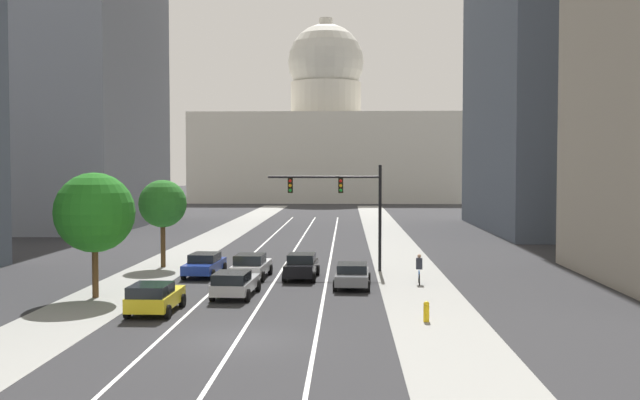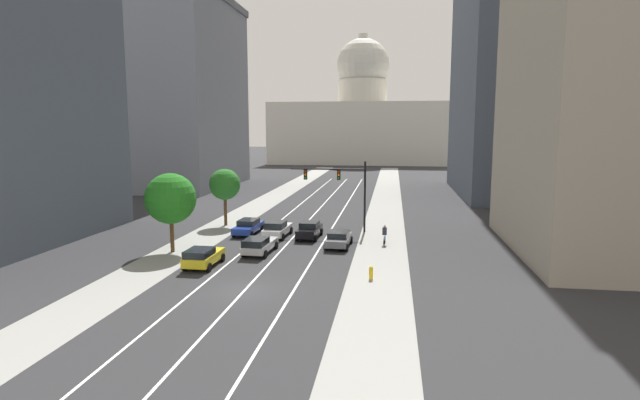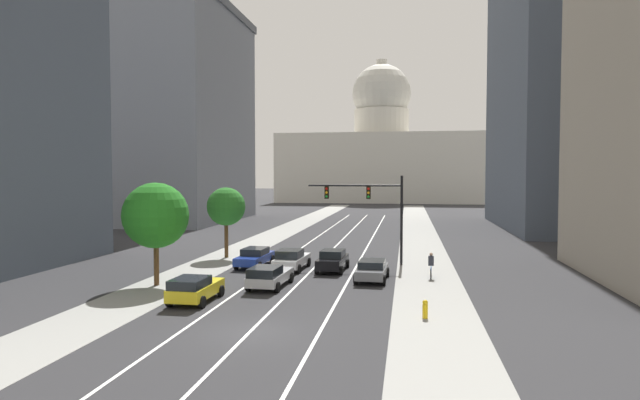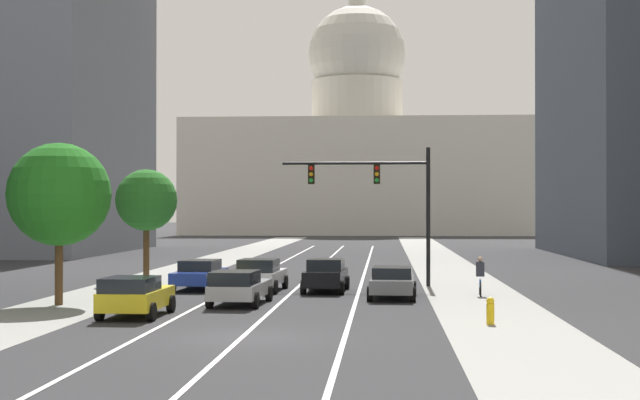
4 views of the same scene
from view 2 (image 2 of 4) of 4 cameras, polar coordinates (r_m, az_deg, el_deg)
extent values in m
plane|color=#2B2B2D|center=(70.63, 0.80, -0.06)|extent=(400.00, 400.00, 0.00)
cube|color=gray|center=(67.33, -6.66, -0.51)|extent=(4.21, 130.00, 0.01)
cube|color=gray|center=(65.12, 7.37, -0.81)|extent=(4.21, 130.00, 0.01)
cube|color=white|center=(56.54, -4.21, -2.11)|extent=(0.16, 90.00, 0.01)
cube|color=white|center=(55.97, -1.17, -2.20)|extent=(0.16, 90.00, 0.01)
cube|color=white|center=(55.57, 1.91, -2.27)|extent=(0.16, 90.00, 0.01)
cube|color=gray|center=(91.26, -15.63, 11.12)|extent=(17.04, 26.23, 30.61)
cube|color=#4C5666|center=(84.09, 22.11, 18.42)|extent=(17.75, 29.83, 51.82)
cube|color=beige|center=(148.87, 4.75, 7.48)|extent=(51.00, 24.94, 17.01)
cylinder|color=beige|center=(149.22, 4.81, 12.01)|extent=(13.98, 13.98, 6.59)
sphere|color=beige|center=(149.91, 4.84, 14.84)|extent=(15.01, 15.01, 15.01)
cylinder|color=beige|center=(150.86, 4.87, 17.39)|extent=(2.70, 2.70, 3.75)
cube|color=#1E389E|center=(48.86, -8.04, -3.08)|extent=(1.98, 4.85, 0.58)
cube|color=black|center=(48.82, -8.03, -2.45)|extent=(1.71, 2.31, 0.49)
cylinder|color=black|center=(50.70, -8.38, -3.01)|extent=(0.25, 0.65, 0.64)
cylinder|color=black|center=(50.16, -6.49, -3.09)|extent=(0.25, 0.65, 0.64)
cylinder|color=black|center=(47.71, -9.66, -3.73)|extent=(0.25, 0.65, 0.64)
cylinder|color=black|center=(47.14, -7.67, -3.84)|extent=(0.25, 0.65, 0.64)
cube|color=slate|center=(43.20, 2.12, -4.48)|extent=(1.95, 4.39, 0.57)
cube|color=black|center=(42.97, 2.10, -3.84)|extent=(1.72, 2.22, 0.46)
cylinder|color=black|center=(44.81, 1.26, -4.39)|extent=(0.25, 0.65, 0.64)
cylinder|color=black|center=(44.57, 3.52, -4.47)|extent=(0.25, 0.65, 0.64)
cylinder|color=black|center=(41.98, 0.62, -5.24)|extent=(0.25, 0.65, 0.64)
cylinder|color=black|center=(41.72, 3.03, -5.34)|extent=(0.25, 0.65, 0.64)
cube|color=#B2B5BA|center=(41.38, -6.74, -5.10)|extent=(2.00, 4.64, 0.56)
cube|color=black|center=(40.23, -7.23, -4.69)|extent=(1.75, 2.30, 0.52)
cylinder|color=black|center=(43.15, -7.23, -4.94)|extent=(0.25, 0.65, 0.64)
cylinder|color=black|center=(42.64, -4.95, -5.06)|extent=(0.25, 0.65, 0.64)
cylinder|color=black|center=(40.30, -8.61, -5.90)|extent=(0.25, 0.65, 0.64)
cylinder|color=black|center=(39.75, -6.18, -6.05)|extent=(0.25, 0.65, 0.64)
cube|color=silver|center=(47.31, -4.79, -3.37)|extent=(2.02, 4.60, 0.62)
cube|color=black|center=(46.64, -5.00, -2.79)|extent=(1.76, 2.11, 0.58)
cylinder|color=black|center=(49.07, -5.32, -3.33)|extent=(0.25, 0.65, 0.64)
cylinder|color=black|center=(48.60, -3.27, -3.41)|extent=(0.25, 0.65, 0.64)
cylinder|color=black|center=(46.19, -6.38, -4.06)|extent=(0.25, 0.65, 0.64)
cylinder|color=black|center=(45.69, -4.22, -4.16)|extent=(0.25, 0.65, 0.64)
cube|color=yellow|center=(38.17, -12.90, -6.31)|extent=(1.86, 4.10, 0.64)
cube|color=black|center=(37.27, -13.41, -5.78)|extent=(1.69, 2.24, 0.49)
cylinder|color=black|center=(39.82, -13.35, -6.20)|extent=(0.23, 0.64, 0.64)
cylinder|color=black|center=(39.18, -10.89, -6.36)|extent=(0.23, 0.64, 0.64)
cylinder|color=black|center=(37.36, -14.97, -7.20)|extent=(0.23, 0.64, 0.64)
cylinder|color=black|center=(36.68, -12.36, -7.40)|extent=(0.23, 0.64, 0.64)
cube|color=black|center=(46.56, -1.20, -3.48)|extent=(1.88, 4.38, 0.69)
cube|color=black|center=(46.47, -1.19, -2.75)|extent=(1.65, 2.07, 0.51)
cylinder|color=black|center=(48.21, -1.84, -3.50)|extent=(0.25, 0.65, 0.64)
cylinder|color=black|center=(47.88, 0.16, -3.58)|extent=(0.25, 0.65, 0.64)
cylinder|color=black|center=(45.41, -2.63, -4.23)|extent=(0.25, 0.65, 0.64)
cylinder|color=black|center=(45.06, -0.51, -4.32)|extent=(0.25, 0.65, 0.64)
cylinder|color=black|center=(48.94, 5.05, 0.33)|extent=(0.20, 0.20, 6.84)
cylinder|color=black|center=(48.98, 0.86, 3.49)|extent=(7.22, 0.14, 0.14)
cube|color=black|center=(48.90, 2.12, 2.83)|extent=(0.32, 0.28, 0.96)
sphere|color=red|center=(48.72, 2.10, 3.16)|extent=(0.20, 0.20, 0.20)
sphere|color=orange|center=(48.75, 2.10, 2.81)|extent=(0.20, 0.20, 0.20)
sphere|color=green|center=(48.78, 2.10, 2.46)|extent=(0.20, 0.20, 0.20)
cube|color=black|center=(49.34, -1.64, 2.88)|extent=(0.32, 0.28, 0.96)
sphere|color=red|center=(49.17, -1.67, 3.21)|extent=(0.20, 0.20, 0.20)
sphere|color=orange|center=(49.20, -1.67, 2.86)|extent=(0.20, 0.20, 0.20)
sphere|color=green|center=(49.22, -1.67, 2.51)|extent=(0.20, 0.20, 0.20)
cylinder|color=yellow|center=(34.28, 5.75, -8.30)|extent=(0.26, 0.26, 0.70)
sphere|color=yellow|center=(34.17, 5.76, -7.61)|extent=(0.26, 0.26, 0.26)
cylinder|color=yellow|center=(34.12, 5.74, -8.32)|extent=(0.10, 0.12, 0.10)
cylinder|color=black|center=(43.87, 7.19, -4.71)|extent=(0.09, 0.66, 0.66)
cylinder|color=black|center=(44.89, 7.30, -4.42)|extent=(0.09, 0.66, 0.66)
cube|color=#1959B2|center=(44.33, 7.25, -4.28)|extent=(0.13, 1.00, 0.36)
cube|color=#262833|center=(44.15, 7.26, -3.50)|extent=(0.38, 0.30, 0.64)
sphere|color=tan|center=(44.14, 7.28, -2.93)|extent=(0.22, 0.22, 0.22)
cylinder|color=#51381E|center=(53.35, -10.57, -1.14)|extent=(0.32, 0.32, 3.15)
sphere|color=#277025|center=(53.00, -10.65, 1.74)|extent=(3.19, 3.19, 3.19)
cylinder|color=#51381E|center=(42.93, -16.28, -3.69)|extent=(0.32, 0.32, 2.95)
sphere|color=#22721E|center=(42.45, -16.43, 0.16)|extent=(4.09, 4.09, 4.09)
camera|label=1|loc=(5.90, -62.80, -30.79)|focal=41.30mm
camera|label=3|loc=(7.48, -9.77, -16.24)|focal=30.63mm
camera|label=4|loc=(7.90, -59.07, -47.94)|focal=53.65mm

